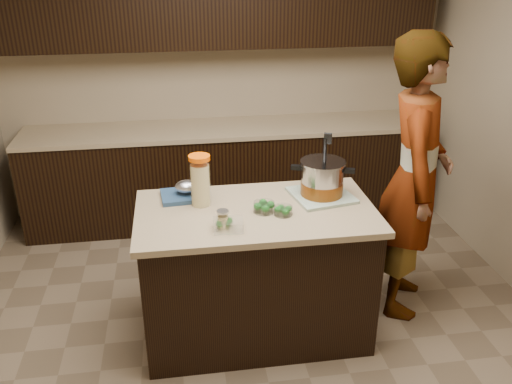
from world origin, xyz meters
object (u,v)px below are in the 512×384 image
(lemonade_pitcher, at_px, (200,182))
(person, at_px, (414,179))
(island, at_px, (256,272))
(stock_pot, at_px, (322,180))

(lemonade_pitcher, height_order, person, person)
(island, distance_m, lemonade_pitcher, 0.69)
(island, bearing_deg, stock_pot, 16.04)
(person, bearing_deg, island, 121.75)
(stock_pot, height_order, lemonade_pitcher, stock_pot)
(island, bearing_deg, person, 9.10)
(stock_pot, bearing_deg, person, 22.59)
(lemonade_pitcher, relative_size, person, 0.17)
(person, bearing_deg, lemonade_pitcher, 114.51)
(person, bearing_deg, stock_pot, 116.80)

